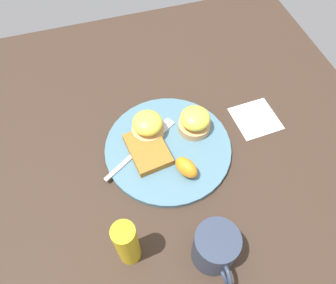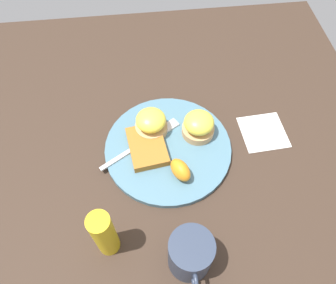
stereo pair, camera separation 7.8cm
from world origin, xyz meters
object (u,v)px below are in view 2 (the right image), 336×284
Objects in this scene: sandwich_benedict_left at (199,125)px; condiment_bottle at (104,234)px; orange_wedge at (180,170)px; cup at (191,255)px; hashbrown_patty at (147,147)px; fork at (145,141)px; sandwich_benedict_right at (151,123)px.

condiment_bottle is (0.25, -0.22, 0.03)m from sandwich_benedict_left.
cup reaches higher than orange_wedge.
sandwich_benedict_left is 0.13m from hashbrown_patty.
hashbrown_patty is 1.96× the size of orange_wedge.
fork is 1.71× the size of cup.
sandwich_benedict_right is (-0.02, -0.11, 0.00)m from sandwich_benedict_left.
sandwich_benedict_right is 0.67× the size of cup.
hashbrown_patty is (0.04, -0.13, -0.02)m from sandwich_benedict_left.
sandwich_benedict_right is at bearing -157.53° from orange_wedge.
sandwich_benedict_right is 0.32m from cup.
cup is at bearing -12.43° from sandwich_benedict_left.
sandwich_benedict_left and sandwich_benedict_right have the same top height.
condiment_bottle reaches higher than fork.
sandwich_benedict_left is 0.34m from condiment_bottle.
sandwich_benedict_right reaches higher than orange_wedge.
sandwich_benedict_left is at bearing 79.95° from sandwich_benedict_right.
sandwich_benedict_right reaches higher than fork.
cup is at bearing 13.14° from hashbrown_patty.
sandwich_benedict_right is 0.29m from condiment_bottle.
orange_wedge is 0.51× the size of cup.
condiment_bottle is (0.21, -0.10, 0.05)m from hashbrown_patty.
sandwich_benedict_right is at bearing 157.61° from condiment_bottle.
sandwich_benedict_left is 0.12m from sandwich_benedict_right.
sandwich_benedict_right is 0.06m from hashbrown_patty.
cup reaches higher than sandwich_benedict_left.
sandwich_benedict_left is 0.67× the size of hashbrown_patty.
condiment_bottle is (0.27, -0.11, 0.03)m from sandwich_benedict_right.
fork is (-0.10, -0.07, -0.02)m from orange_wedge.
cup is 0.83× the size of condiment_bottle.
fork is at bearing 158.57° from condiment_bottle.
sandwich_benedict_left is 1.32× the size of orange_wedge.
condiment_bottle reaches higher than hashbrown_patty.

